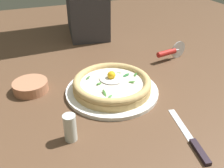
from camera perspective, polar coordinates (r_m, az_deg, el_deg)
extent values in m
cube|color=brown|center=(0.84, -0.76, -2.31)|extent=(2.40, 2.40, 0.03)
cylinder|color=white|center=(0.82, 0.00, -1.56)|extent=(0.30, 0.30, 0.01)
cylinder|color=tan|center=(0.81, 0.00, -0.56)|extent=(0.25, 0.25, 0.02)
torus|color=tan|center=(0.80, 0.00, 0.47)|extent=(0.25, 0.25, 0.02)
cylinder|color=silver|center=(0.80, 0.00, 0.22)|extent=(0.21, 0.21, 0.00)
ellipsoid|color=white|center=(0.82, -0.15, 1.38)|extent=(0.08, 0.08, 0.01)
sphere|color=yellow|center=(0.81, -0.13, 1.99)|extent=(0.03, 0.03, 0.03)
ellipsoid|color=#4A8C45|center=(0.73, -0.42, -2.77)|extent=(0.02, 0.02, 0.01)
ellipsoid|color=#43682A|center=(0.85, 1.37, 2.51)|extent=(0.02, 0.02, 0.01)
ellipsoid|color=#3B7931|center=(0.79, -2.96, 0.11)|extent=(0.02, 0.02, 0.01)
ellipsoid|color=#22692F|center=(0.84, 3.18, 2.02)|extent=(0.02, 0.03, 0.01)
ellipsoid|color=#4B8B39|center=(0.80, 4.47, 0.49)|extent=(0.02, 0.02, 0.01)
ellipsoid|color=#366A33|center=(0.83, -5.47, 1.42)|extent=(0.02, 0.02, 0.01)
ellipsoid|color=#3D6F2C|center=(0.74, -1.71, -2.07)|extent=(0.03, 0.01, 0.01)
ellipsoid|color=#37722E|center=(0.85, 5.26, 2.22)|extent=(0.02, 0.02, 0.01)
cylinder|color=#B77756|center=(0.86, -17.91, -0.51)|extent=(0.11, 0.11, 0.03)
cylinder|color=silver|center=(1.08, 14.74, 7.53)|extent=(0.01, 0.07, 0.07)
cylinder|color=silver|center=(1.07, 14.35, 7.43)|extent=(0.01, 0.02, 0.01)
cylinder|color=#B2201B|center=(1.04, 12.23, 6.90)|extent=(0.04, 0.09, 0.02)
cube|color=silver|center=(0.72, 15.25, -8.72)|extent=(0.13, 0.04, 0.00)
cube|color=black|center=(0.65, 19.26, -14.23)|extent=(0.08, 0.03, 0.01)
cylinder|color=silver|center=(0.63, -9.45, -9.71)|extent=(0.03, 0.03, 0.07)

